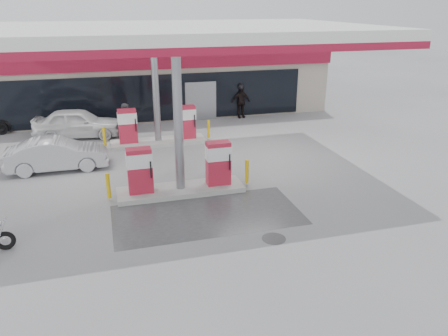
# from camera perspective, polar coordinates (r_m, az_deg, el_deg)

# --- Properties ---
(ground) EXTENTS (90.00, 90.00, 0.00)m
(ground) POSITION_cam_1_polar(r_m,az_deg,el_deg) (14.06, -4.18, -6.36)
(ground) COLOR gray
(ground) RESTS_ON ground
(wet_patch) EXTENTS (6.00, 3.00, 0.00)m
(wet_patch) POSITION_cam_1_polar(r_m,az_deg,el_deg) (14.15, -2.19, -6.12)
(wet_patch) COLOR #4C4C4F
(wet_patch) RESTS_ON ground
(drain_cover) EXTENTS (0.70, 0.70, 0.01)m
(drain_cover) POSITION_cam_1_polar(r_m,az_deg,el_deg) (12.89, 6.53, -9.14)
(drain_cover) COLOR #38383A
(drain_cover) RESTS_ON ground
(store_building) EXTENTS (22.00, 8.22, 4.00)m
(store_building) POSITION_cam_1_polar(r_m,az_deg,el_deg) (28.66, -10.89, 11.63)
(store_building) COLOR #ACA090
(store_building) RESTS_ON ground
(canopy) EXTENTS (16.00, 10.02, 5.51)m
(canopy) POSITION_cam_1_polar(r_m,az_deg,el_deg) (17.49, -8.12, 16.89)
(canopy) COLOR silver
(canopy) RESTS_ON ground
(pump_island_near) EXTENTS (5.14, 1.30, 1.78)m
(pump_island_near) POSITION_cam_1_polar(r_m,az_deg,el_deg) (15.57, -5.74, -0.77)
(pump_island_near) COLOR #9E9E99
(pump_island_near) RESTS_ON ground
(pump_island_far) EXTENTS (5.14, 1.30, 1.78)m
(pump_island_far) POSITION_cam_1_polar(r_m,az_deg,el_deg) (21.21, -8.64, 5.00)
(pump_island_far) COLOR #9E9E99
(pump_island_far) RESTS_ON ground
(sedan_white) EXTENTS (4.52, 2.34, 1.47)m
(sedan_white) POSITION_cam_1_polar(r_m,az_deg,el_deg) (23.23, -18.56, 5.60)
(sedan_white) COLOR silver
(sedan_white) RESTS_ON ground
(attendant) EXTENTS (0.70, 0.88, 1.76)m
(attendant) POSITION_cam_1_polar(r_m,az_deg,el_deg) (22.46, -12.64, 6.06)
(attendant) COLOR #4F4F53
(attendant) RESTS_ON ground
(hatchback_silver) EXTENTS (3.98, 1.40, 1.31)m
(hatchback_silver) POSITION_cam_1_polar(r_m,az_deg,el_deg) (18.90, -20.96, 1.68)
(hatchback_silver) COLOR #ACAFB5
(hatchback_silver) RESTS_ON ground
(parked_car_right) EXTENTS (4.55, 2.90, 1.17)m
(parked_car_right) POSITION_cam_1_polar(r_m,az_deg,el_deg) (27.79, -0.95, 8.73)
(parked_car_right) COLOR #4F111D
(parked_car_right) RESTS_ON ground
(biker_walking) EXTENTS (1.12, 0.50, 1.88)m
(biker_walking) POSITION_cam_1_polar(r_m,az_deg,el_deg) (25.89, 2.22, 8.62)
(biker_walking) COLOR black
(biker_walking) RESTS_ON ground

